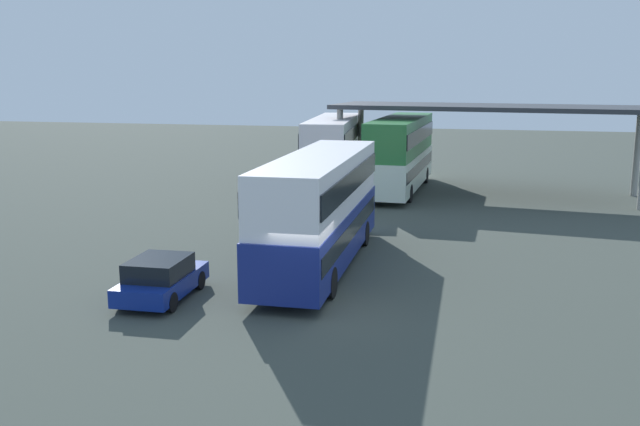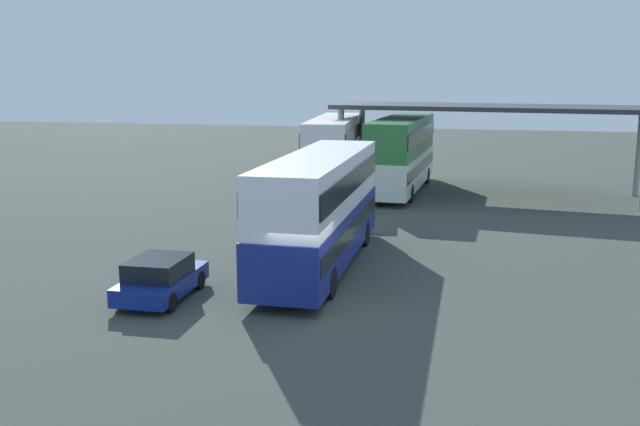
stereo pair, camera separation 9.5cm
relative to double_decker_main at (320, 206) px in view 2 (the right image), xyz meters
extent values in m
plane|color=#3D443C|center=(0.98, -4.63, -2.26)|extent=(140.00, 140.00, 0.00)
cube|color=navy|center=(0.00, -0.01, -1.01)|extent=(2.52, 11.28, 1.80)
cube|color=white|center=(0.00, -0.01, 0.87)|extent=(2.44, 11.05, 1.95)
cube|color=black|center=(0.00, -0.01, -0.79)|extent=(2.55, 10.83, 0.61)
cube|color=black|center=(0.00, -0.01, 0.97)|extent=(2.55, 10.83, 0.78)
cube|color=black|center=(-0.04, 5.56, -0.73)|extent=(2.07, 0.11, 1.08)
cube|color=orange|center=(-0.04, 5.56, 0.13)|extent=(1.71, 0.09, 0.36)
cylinder|color=black|center=(-1.12, 3.47, -1.76)|extent=(0.29, 1.00, 1.00)
cylinder|color=black|center=(1.07, 3.49, -1.76)|extent=(0.29, 1.00, 1.00)
cylinder|color=black|center=(-1.07, -3.51, -1.76)|extent=(0.29, 1.00, 1.00)
cylinder|color=black|center=(1.12, -3.49, -1.76)|extent=(0.29, 1.00, 1.00)
cube|color=navy|center=(-4.02, -4.71, -1.76)|extent=(1.80, 3.70, 0.55)
cube|color=black|center=(-4.02, -4.89, -1.20)|extent=(1.64, 2.05, 0.58)
cylinder|color=black|center=(-4.83, -3.58, -1.96)|extent=(0.21, 0.60, 0.60)
cylinder|color=black|center=(-3.26, -3.55, -1.96)|extent=(0.21, 0.60, 0.60)
cylinder|color=black|center=(-4.79, -5.86, -1.96)|extent=(0.21, 0.60, 0.60)
cylinder|color=black|center=(-3.22, -5.83, -1.96)|extent=(0.21, 0.60, 0.60)
cube|color=navy|center=(-3.05, 17.02, -0.95)|extent=(3.44, 11.38, 1.91)
cube|color=white|center=(-3.05, 17.02, 1.03)|extent=(3.35, 11.15, 2.06)
cube|color=black|center=(-3.05, 17.02, -0.73)|extent=(3.44, 10.94, 0.65)
cube|color=black|center=(-3.05, 17.02, 1.13)|extent=(3.44, 10.94, 0.83)
cube|color=black|center=(-3.54, 22.55, -0.67)|extent=(2.09, 0.28, 1.14)
cube|color=orange|center=(-3.54, 22.55, 0.25)|extent=(1.72, 0.23, 0.36)
cylinder|color=black|center=(-4.46, 20.39, -1.76)|extent=(0.37, 1.02, 1.00)
cylinder|color=black|center=(-2.26, 20.58, -1.76)|extent=(0.37, 1.02, 1.00)
cylinder|color=black|center=(-3.84, 13.46, -1.76)|extent=(0.37, 1.02, 1.00)
cylinder|color=black|center=(-1.64, 13.66, -1.76)|extent=(0.37, 1.02, 1.00)
cube|color=silver|center=(1.01, 17.12, -0.94)|extent=(2.98, 11.57, 1.93)
cube|color=#276E32|center=(1.01, 17.12, 1.07)|extent=(2.90, 11.33, 2.09)
cube|color=black|center=(1.01, 17.12, -0.71)|extent=(3.00, 11.11, 0.66)
cube|color=black|center=(1.01, 17.12, 1.18)|extent=(3.00, 11.11, 0.84)
cube|color=black|center=(1.29, 22.78, -0.65)|extent=(2.06, 0.20, 1.16)
cube|color=orange|center=(1.29, 22.78, 0.28)|extent=(1.70, 0.16, 0.36)
cylinder|color=black|center=(0.09, 20.72, -1.76)|extent=(0.33, 1.01, 1.00)
cylinder|color=black|center=(2.28, 20.61, -1.76)|extent=(0.33, 1.01, 1.00)
cylinder|color=black|center=(-0.25, 13.62, -1.76)|extent=(0.33, 1.01, 1.00)
cylinder|color=black|center=(1.93, 13.51, -1.76)|extent=(0.33, 1.01, 1.00)
cube|color=#33353A|center=(5.95, 17.27, 2.77)|extent=(18.14, 7.60, 0.25)
cylinder|color=#9E9B93|center=(14.35, 18.47, 0.19)|extent=(0.36, 0.36, 4.90)
cylinder|color=#9E9B93|center=(-1.94, 20.40, 0.19)|extent=(0.36, 0.36, 4.90)
cylinder|color=#9E9B93|center=(-2.45, 16.07, 0.19)|extent=(0.36, 0.36, 4.90)
camera|label=1|loc=(5.45, -24.04, 4.73)|focal=39.04mm
camera|label=2|loc=(5.54, -24.02, 4.73)|focal=39.04mm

